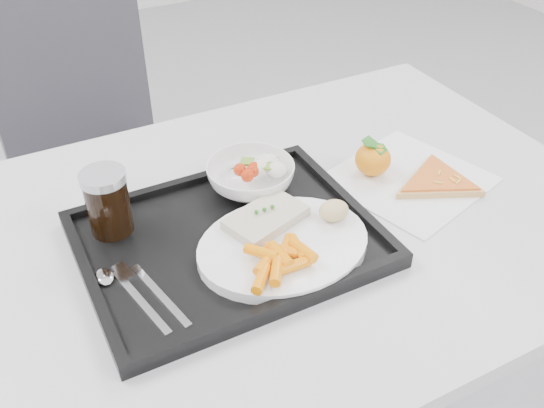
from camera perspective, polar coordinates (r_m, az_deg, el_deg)
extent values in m
cube|color=silver|center=(1.02, -0.58, -2.37)|extent=(1.20, 0.80, 0.03)
cylinder|color=#47474C|center=(1.71, 10.49, -0.26)|extent=(0.04, 0.04, 0.72)
cube|color=#39383F|center=(1.66, -15.46, 1.39)|extent=(0.48, 0.48, 0.04)
cube|color=#39383F|center=(1.70, -18.53, 11.58)|extent=(0.42, 0.10, 0.46)
cylinder|color=#47474C|center=(1.66, -18.53, -10.22)|extent=(0.03, 0.03, 0.43)
cylinder|color=#47474C|center=(1.70, -6.75, -6.52)|extent=(0.03, 0.03, 0.43)
cylinder|color=#47474C|center=(1.93, -20.83, -3.00)|extent=(0.03, 0.03, 0.43)
cylinder|color=#47474C|center=(1.97, -10.70, -0.01)|extent=(0.03, 0.03, 0.43)
cube|color=black|center=(0.96, -4.13, -3.55)|extent=(0.45, 0.35, 0.01)
cube|color=black|center=(1.08, -7.81, 2.17)|extent=(0.45, 0.02, 0.01)
cube|color=black|center=(0.84, 0.58, -9.46)|extent=(0.45, 0.02, 0.01)
cube|color=black|center=(1.03, 6.85, 0.66)|extent=(0.02, 0.32, 0.01)
cube|color=black|center=(0.91, -16.77, -6.88)|extent=(0.02, 0.32, 0.01)
cylinder|color=white|center=(0.92, 1.06, -3.98)|extent=(0.27, 0.27, 0.02)
cube|color=beige|center=(0.95, -0.58, -1.30)|extent=(0.14, 0.11, 0.02)
sphere|color=#236B1C|center=(0.94, -1.49, -0.76)|extent=(0.01, 0.01, 0.01)
sphere|color=#236B1C|center=(0.94, -0.73, -0.52)|extent=(0.01, 0.01, 0.01)
sphere|color=#236B1C|center=(0.95, 0.03, -0.28)|extent=(0.01, 0.01, 0.01)
ellipsoid|color=#DCBF82|center=(0.96, 5.84, -0.62)|extent=(0.06, 0.05, 0.03)
imported|color=white|center=(1.05, -2.03, 2.60)|extent=(0.15, 0.15, 0.05)
cylinder|color=black|center=(0.97, -15.16, -0.06)|extent=(0.07, 0.07, 0.10)
cylinder|color=#A5A8AD|center=(0.94, -15.66, 2.46)|extent=(0.07, 0.07, 0.01)
cube|color=silver|center=(0.87, -12.24, -8.97)|extent=(0.04, 0.15, 0.00)
ellipsoid|color=silver|center=(0.92, -15.51, -6.60)|extent=(0.03, 0.04, 0.01)
cube|color=silver|center=(0.87, -10.48, -8.41)|extent=(0.04, 0.15, 0.00)
cube|color=silver|center=(0.92, -13.81, -6.18)|extent=(0.03, 0.04, 0.00)
cube|color=white|center=(1.13, 12.75, 2.27)|extent=(0.31, 0.30, 0.00)
ellipsoid|color=#FFA919|center=(1.11, 9.47, 4.18)|extent=(0.07, 0.07, 0.06)
cube|color=#236B1C|center=(1.10, 9.63, 5.49)|extent=(0.03, 0.05, 0.02)
cube|color=#236B1C|center=(1.10, 9.63, 5.49)|extent=(0.05, 0.03, 0.02)
cylinder|color=tan|center=(1.12, 15.28, 2.04)|extent=(0.19, 0.19, 0.01)
cylinder|color=#C93F21|center=(1.12, 15.35, 2.37)|extent=(0.17, 0.17, 0.00)
cube|color=#EABC47|center=(1.11, 17.15, 2.03)|extent=(0.02, 0.01, 0.00)
cube|color=#EABC47|center=(1.13, 15.47, 2.85)|extent=(0.01, 0.01, 0.00)
cube|color=#EABC47|center=(1.13, 17.03, 2.47)|extent=(0.01, 0.02, 0.00)
cube|color=#EABC47|center=(1.10, 15.38, 1.95)|extent=(0.01, 0.01, 0.00)
cube|color=#EABC47|center=(1.12, 16.59, 2.20)|extent=(0.00, 0.02, 0.00)
cylinder|color=orange|center=(0.89, 2.47, -4.13)|extent=(0.02, 0.05, 0.02)
cylinder|color=orange|center=(0.85, 0.43, -6.33)|extent=(0.04, 0.05, 0.02)
cylinder|color=orange|center=(0.87, -0.56, -5.49)|extent=(0.05, 0.04, 0.02)
cylinder|color=orange|center=(0.89, 0.89, -4.37)|extent=(0.05, 0.05, 0.02)
cylinder|color=orange|center=(0.87, 2.07, -5.80)|extent=(0.05, 0.02, 0.02)
cylinder|color=orange|center=(0.88, -1.03, -4.59)|extent=(0.04, 0.05, 0.02)
cylinder|color=orange|center=(0.87, 0.78, -4.78)|extent=(0.02, 0.05, 0.02)
cylinder|color=orange|center=(0.84, -1.03, -7.05)|extent=(0.05, 0.05, 0.02)
cylinder|color=orange|center=(0.88, 2.93, -4.34)|extent=(0.03, 0.05, 0.02)
cylinder|color=orange|center=(0.90, 1.35, -4.11)|extent=(0.05, 0.05, 0.02)
sphere|color=#B72809|center=(1.04, -3.04, 3.23)|extent=(0.02, 0.02, 0.02)
sphere|color=#B72809|center=(1.05, -1.65, 3.39)|extent=(0.02, 0.02, 0.02)
sphere|color=#B72809|center=(1.04, -1.83, 3.13)|extent=(0.02, 0.02, 0.02)
sphere|color=#B72809|center=(1.03, -2.33, 2.69)|extent=(0.02, 0.02, 0.02)
ellipsoid|color=silver|center=(1.07, -0.68, 3.96)|extent=(0.03, 0.03, 0.03)
ellipsoid|color=silver|center=(1.05, 0.48, 3.25)|extent=(0.03, 0.03, 0.03)
ellipsoid|color=silver|center=(1.05, -1.22, 3.42)|extent=(0.03, 0.03, 0.03)
ellipsoid|color=silver|center=(1.07, -0.24, 4.02)|extent=(0.03, 0.03, 0.03)
cube|color=olive|center=(1.06, -2.34, 4.02)|extent=(0.03, 0.03, 0.00)
cube|color=olive|center=(1.06, -0.28, 4.30)|extent=(0.03, 0.03, 0.00)
cube|color=olive|center=(1.05, -0.50, 3.62)|extent=(0.03, 0.03, 0.00)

